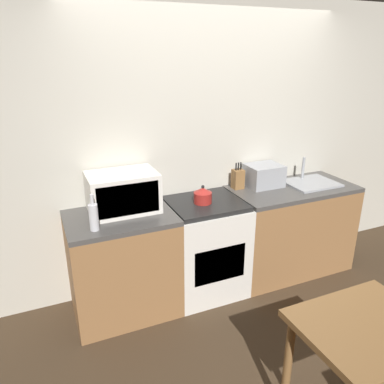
{
  "coord_description": "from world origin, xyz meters",
  "views": [
    {
      "loc": [
        -1.51,
        -2.09,
        2.14
      ],
      "look_at": [
        -0.36,
        0.55,
        1.05
      ],
      "focal_mm": 35.0,
      "sensor_mm": 36.0,
      "label": 1
    }
  ],
  "objects_px": {
    "stove_range": "(205,247)",
    "dining_table": "(365,345)",
    "toaster_oven": "(264,175)",
    "kettle": "(203,195)",
    "microwave": "(123,192)",
    "bottle": "(94,217)"
  },
  "relations": [
    {
      "from": "stove_range",
      "to": "bottle",
      "type": "distance_m",
      "value": 1.15
    },
    {
      "from": "microwave",
      "to": "dining_table",
      "type": "height_order",
      "value": "microwave"
    },
    {
      "from": "stove_range",
      "to": "kettle",
      "type": "distance_m",
      "value": 0.52
    },
    {
      "from": "kettle",
      "to": "toaster_oven",
      "type": "relative_size",
      "value": 0.48
    },
    {
      "from": "kettle",
      "to": "dining_table",
      "type": "xyz_separation_m",
      "value": [
        0.22,
        -1.63,
        -0.33
      ]
    },
    {
      "from": "stove_range",
      "to": "kettle",
      "type": "relative_size",
      "value": 5.55
    },
    {
      "from": "stove_range",
      "to": "microwave",
      "type": "distance_m",
      "value": 0.94
    },
    {
      "from": "kettle",
      "to": "toaster_oven",
      "type": "height_order",
      "value": "toaster_oven"
    },
    {
      "from": "kettle",
      "to": "microwave",
      "type": "relative_size",
      "value": 0.29
    },
    {
      "from": "microwave",
      "to": "dining_table",
      "type": "bearing_deg",
      "value": -62.96
    },
    {
      "from": "toaster_oven",
      "to": "microwave",
      "type": "bearing_deg",
      "value": -177.78
    },
    {
      "from": "kettle",
      "to": "dining_table",
      "type": "distance_m",
      "value": 1.68
    },
    {
      "from": "stove_range",
      "to": "toaster_oven",
      "type": "bearing_deg",
      "value": 12.13
    },
    {
      "from": "bottle",
      "to": "dining_table",
      "type": "xyz_separation_m",
      "value": [
        1.17,
        -1.47,
        -0.37
      ]
    },
    {
      "from": "bottle",
      "to": "dining_table",
      "type": "distance_m",
      "value": 1.92
    },
    {
      "from": "kettle",
      "to": "bottle",
      "type": "bearing_deg",
      "value": -170.31
    },
    {
      "from": "bottle",
      "to": "toaster_oven",
      "type": "xyz_separation_m",
      "value": [
        1.69,
        0.33,
        -0.0
      ]
    },
    {
      "from": "stove_range",
      "to": "dining_table",
      "type": "distance_m",
      "value": 1.66
    },
    {
      "from": "stove_range",
      "to": "toaster_oven",
      "type": "xyz_separation_m",
      "value": [
        0.7,
        0.15,
        0.56
      ]
    },
    {
      "from": "toaster_oven",
      "to": "dining_table",
      "type": "distance_m",
      "value": 1.9
    },
    {
      "from": "microwave",
      "to": "dining_table",
      "type": "distance_m",
      "value": 2.0
    },
    {
      "from": "stove_range",
      "to": "microwave",
      "type": "relative_size",
      "value": 1.62
    }
  ]
}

